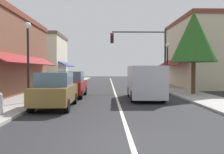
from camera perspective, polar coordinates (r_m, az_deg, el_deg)
The scene contains 14 objects.
ground_plane at distance 24.14m, azimuth 0.38°, elevation -2.71°, with size 80.00×80.00×0.00m, color #28282B.
sidewalk_left at distance 24.62m, azimuth -12.54°, elevation -2.53°, with size 2.60×56.00×0.12m, color #A39E99.
sidewalk_right at distance 24.89m, azimuth 13.15°, elevation -2.48°, with size 2.60×56.00×0.12m, color #A39E99.
lane_center_stripe at distance 24.14m, azimuth 0.38°, elevation -2.70°, with size 0.14×52.00×0.01m, color silver.
storefront_right_block at distance 27.91m, azimuth 19.67°, elevation 5.13°, with size 6.20×10.20×7.13m.
storefront_far_left at distance 35.09m, azimuth -14.89°, elevation 4.07°, with size 5.64×8.20×6.61m.
parked_car_nearest_left at distance 12.42m, azimuth -13.09°, elevation -3.04°, with size 1.80×4.11×1.77m.
parked_car_second_left at distance 17.08m, azimuth -9.38°, elevation -1.69°, with size 1.81×4.12×1.77m.
van_in_lane at distance 15.83m, azimuth 7.64°, elevation -0.98°, with size 2.10×5.23×2.12m.
traffic_signal_mast_arm at distance 23.13m, azimuth 7.93°, elevation 6.64°, with size 5.23×0.50×5.62m.
street_lamp_left_near at distance 14.11m, azimuth -18.99°, elevation 6.28°, with size 0.36×0.36×4.47m.
street_lamp_right_mid at distance 23.42m, azimuth 12.79°, elevation 4.32°, with size 0.36×0.36×4.31m.
tree_right_near at distance 19.07m, azimuth 18.50°, elevation 8.84°, with size 3.36×3.36×6.14m.
fire_hydrant at distance 10.71m, azimuth -24.64°, elevation -5.72°, with size 0.22×0.22×0.87m.
Camera 1 is at (-0.63, -6.06, 1.94)m, focal length 39.25 mm.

